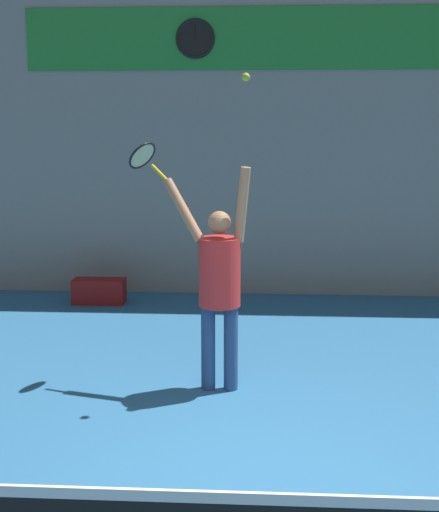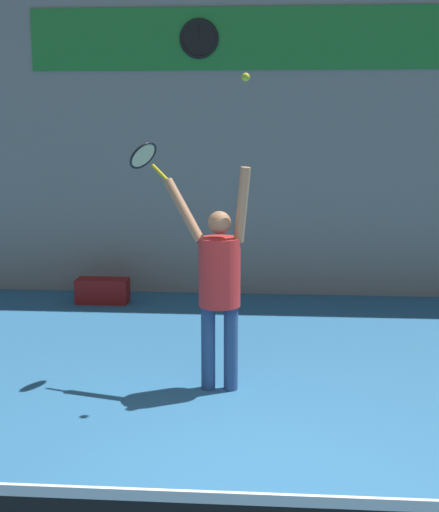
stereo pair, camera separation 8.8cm
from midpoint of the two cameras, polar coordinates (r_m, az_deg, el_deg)
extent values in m
plane|color=teal|center=(4.87, 3.63, -19.42)|extent=(18.00, 18.00, 0.00)
cube|color=gray|center=(10.01, 3.74, 11.06)|extent=(18.00, 0.10, 5.00)
cube|color=#288C38|center=(10.01, 3.82, 16.99)|extent=(6.66, 0.02, 0.83)
cylinder|color=black|center=(10.04, -2.22, 16.99)|extent=(0.48, 0.02, 0.48)
torus|color=black|center=(10.04, -2.22, 16.99)|extent=(0.53, 0.05, 0.53)
cube|color=black|center=(10.03, -2.23, 17.48)|extent=(0.02, 0.01, 0.19)
cube|color=white|center=(3.08, 3.91, -18.83)|extent=(8.42, 0.02, 0.05)
cylinder|color=#2D4C7F|center=(6.60, -1.30, -7.32)|extent=(0.13, 0.13, 0.80)
cylinder|color=#2D4C7F|center=(6.58, 0.53, -7.36)|extent=(0.13, 0.13, 0.80)
cylinder|color=red|center=(6.40, -0.39, -1.29)|extent=(0.38, 0.38, 0.62)
sphere|color=tan|center=(6.32, -0.40, 2.69)|extent=(0.21, 0.21, 0.21)
cylinder|color=tan|center=(6.27, 1.43, 4.12)|extent=(0.19, 0.18, 0.67)
cylinder|color=tan|center=(6.48, -3.28, 3.67)|extent=(0.44, 0.38, 0.57)
cylinder|color=yellow|center=(6.66, -5.20, 6.64)|extent=(0.19, 0.14, 0.16)
torus|color=black|center=(6.79, -6.57, 7.98)|extent=(0.34, 0.37, 0.27)
cylinder|color=beige|center=(6.79, -6.57, 7.98)|extent=(0.28, 0.31, 0.22)
sphere|color=#CCDB2D|center=(6.20, 1.70, 14.12)|extent=(0.07, 0.07, 0.07)
cube|color=maroon|center=(9.84, -9.86, -2.78)|extent=(0.70, 0.31, 0.33)
camera|label=1|loc=(0.04, -90.39, -0.08)|focal=50.00mm
camera|label=2|loc=(0.04, 89.61, 0.08)|focal=50.00mm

